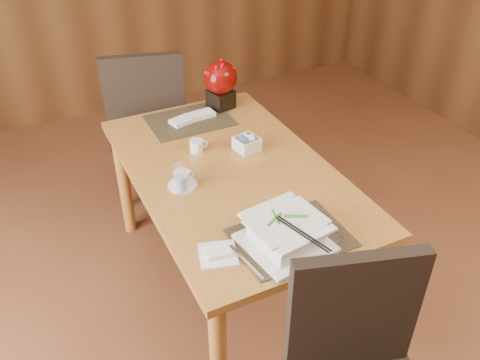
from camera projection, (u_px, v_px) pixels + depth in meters
name	position (u px, v px, depth m)	size (l,w,h in m)	color
dining_table	(232.00, 186.00, 2.49)	(0.90, 1.50, 0.75)	#A96E2F
placemat_near	(291.00, 237.00, 2.02)	(0.45, 0.33, 0.01)	black
placemat_far	(190.00, 120.00, 2.84)	(0.45, 0.33, 0.01)	black
soup_setting	(286.00, 233.00, 1.96)	(0.34, 0.34, 0.12)	white
coffee_cup	(182.00, 180.00, 2.30)	(0.13, 0.13, 0.08)	white
water_glass	(180.00, 178.00, 2.25)	(0.06, 0.06, 0.14)	silver
creamer_jug	(196.00, 146.00, 2.55)	(0.09, 0.09, 0.06)	white
sugar_caddy	(247.00, 144.00, 2.56)	(0.11, 0.11, 0.07)	white
berry_decor	(220.00, 82.00, 2.88)	(0.19, 0.19, 0.28)	black
napkins_far	(194.00, 117.00, 2.84)	(0.26, 0.09, 0.02)	white
bread_plate	(218.00, 255.00, 1.94)	(0.14, 0.14, 0.01)	white
far_chair	(147.00, 118.00, 3.19)	(0.60, 0.60, 1.06)	black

